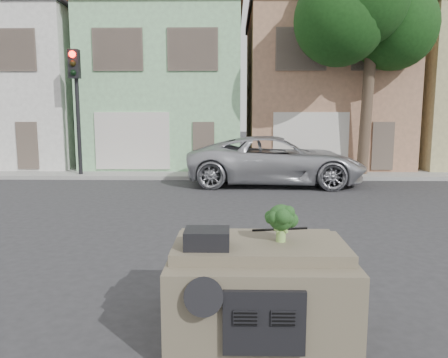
{
  "coord_description": "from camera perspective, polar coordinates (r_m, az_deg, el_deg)",
  "views": [
    {
      "loc": [
        -0.31,
        -7.88,
        2.53
      ],
      "look_at": [
        -0.48,
        0.5,
        1.3
      ],
      "focal_mm": 35.0,
      "sensor_mm": 36.0,
      "label": 1
    }
  ],
  "objects": [
    {
      "name": "sidewalk",
      "position": [
        18.55,
        2.1,
        0.74
      ],
      "size": [
        40.0,
        3.0,
        0.15
      ],
      "primitive_type": "cube",
      "color": "gray",
      "rests_on": "ground"
    },
    {
      "name": "townhouse_mint",
      "position": [
        22.64,
        -7.08,
        11.44
      ],
      "size": [
        7.2,
        8.2,
        7.55
      ],
      "primitive_type": "cube",
      "color": "#90CB92",
      "rests_on": "ground"
    },
    {
      "name": "silver_pickup",
      "position": [
        16.18,
        6.72,
        -0.7
      ],
      "size": [
        6.54,
        3.29,
        1.78
      ],
      "primitive_type": "imported",
      "rotation": [
        0.0,
        0.0,
        1.52
      ],
      "color": "#AFB0B6",
      "rests_on": "ground"
    },
    {
      "name": "wiper_arm",
      "position": [
        5.48,
        7.31,
        -6.53
      ],
      "size": [
        0.69,
        0.15,
        0.02
      ],
      "primitive_type": "cube",
      "rotation": [
        0.0,
        0.0,
        0.17
      ],
      "color": "black",
      "rests_on": "car_dashboard"
    },
    {
      "name": "ground_plane",
      "position": [
        8.28,
        3.27,
        -9.45
      ],
      "size": [
        120.0,
        120.0,
        0.0
      ],
      "primitive_type": "plane",
      "color": "#303033",
      "rests_on": "ground"
    },
    {
      "name": "townhouse_white",
      "position": [
        24.84,
        -24.78,
        10.47
      ],
      "size": [
        7.2,
        8.2,
        7.55
      ],
      "primitive_type": "cube",
      "color": "silver",
      "rests_on": "ground"
    },
    {
      "name": "broccoli",
      "position": [
        4.95,
        7.47,
        -5.68
      ],
      "size": [
        0.44,
        0.44,
        0.44
      ],
      "primitive_type": "cube",
      "rotation": [
        0.0,
        0.0,
        3.42
      ],
      "color": "#193916",
      "rests_on": "car_dashboard"
    },
    {
      "name": "instrument_hump",
      "position": [
        4.73,
        -2.23,
        -7.76
      ],
      "size": [
        0.48,
        0.38,
        0.2
      ],
      "primitive_type": "cube",
      "color": "black",
      "rests_on": "car_dashboard"
    },
    {
      "name": "traffic_signal",
      "position": [
        18.45,
        -18.63,
        7.98
      ],
      "size": [
        0.4,
        0.4,
        5.1
      ],
      "primitive_type": "cube",
      "color": "black",
      "rests_on": "ground"
    },
    {
      "name": "townhouse_tan",
      "position": [
        22.83,
        12.28,
        11.29
      ],
      "size": [
        7.2,
        8.2,
        7.55
      ],
      "primitive_type": "cube",
      "color": "#A37559",
      "rests_on": "ground"
    },
    {
      "name": "tree_near",
      "position": [
        18.54,
        18.3,
        13.26
      ],
      "size": [
        4.4,
        4.0,
        8.5
      ],
      "primitive_type": "cube",
      "color": "#133610",
      "rests_on": "ground"
    },
    {
      "name": "car_dashboard",
      "position": [
        5.27,
        4.53,
        -13.62
      ],
      "size": [
        2.0,
        1.8,
        1.12
      ],
      "primitive_type": "cube",
      "color": "brown",
      "rests_on": "ground"
    }
  ]
}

